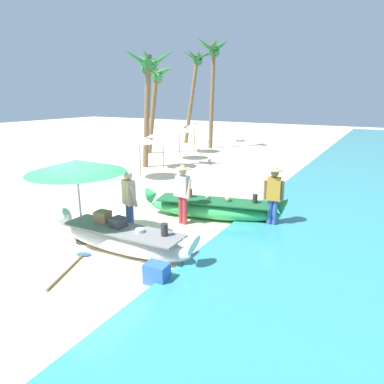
% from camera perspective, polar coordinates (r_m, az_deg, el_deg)
% --- Properties ---
extents(ground_plane, '(80.00, 80.00, 0.00)m').
position_cam_1_polar(ground_plane, '(9.35, -17.19, -7.38)').
color(ground_plane, beige).
extents(boat_white_foreground, '(3.95, 0.93, 0.88)m').
position_cam_1_polar(boat_white_foreground, '(8.27, -11.45, -7.58)').
color(boat_white_foreground, white).
rests_on(boat_white_foreground, ground).
extents(boat_green_midground, '(4.27, 1.71, 0.88)m').
position_cam_1_polar(boat_green_midground, '(10.26, 3.52, -2.74)').
color(boat_green_midground, '#38B760').
rests_on(boat_green_midground, ground).
extents(person_vendor_hatted, '(0.57, 0.44, 1.74)m').
position_cam_1_polar(person_vendor_hatted, '(9.63, -1.55, 0.35)').
color(person_vendor_hatted, '#B2383D').
rests_on(person_vendor_hatted, ground).
extents(person_tourist_customer, '(0.59, 0.42, 1.76)m').
position_cam_1_polar(person_tourist_customer, '(8.84, -10.39, -1.37)').
color(person_tourist_customer, '#3D5BA8').
rests_on(person_tourist_customer, ground).
extents(person_vendor_assistant, '(0.58, 0.44, 1.77)m').
position_cam_1_polar(person_vendor_assistant, '(9.60, 13.38, -0.05)').
color(person_vendor_assistant, '#3D5BA8').
rests_on(person_vendor_assistant, ground).
extents(patio_umbrella_large, '(2.34, 2.34, 2.10)m').
position_cam_1_polar(patio_umbrella_large, '(8.59, -18.66, 4.01)').
color(patio_umbrella_large, '#B7B7BC').
rests_on(patio_umbrella_large, ground).
extents(parasol_row_0, '(1.60, 1.60, 1.91)m').
position_cam_1_polar(parasol_row_0, '(15.22, -8.74, 8.69)').
color(parasol_row_0, '#8E6B47').
rests_on(parasol_row_0, ground).
extents(parasol_row_1, '(1.60, 1.60, 1.91)m').
position_cam_1_polar(parasol_row_1, '(17.42, -4.87, 9.67)').
color(parasol_row_1, '#8E6B47').
rests_on(parasol_row_1, ground).
extents(parasol_row_2, '(1.60, 1.60, 1.91)m').
position_cam_1_polar(parasol_row_2, '(19.94, -2.14, 10.46)').
color(parasol_row_2, '#8E6B47').
rests_on(parasol_row_2, ground).
extents(parasol_row_3, '(1.60, 1.60, 1.91)m').
position_cam_1_polar(parasol_row_3, '(22.38, 0.42, 11.04)').
color(parasol_row_3, '#8E6B47').
rests_on(parasol_row_3, ground).
extents(palm_tree_tall_inland, '(2.98, 2.51, 5.77)m').
position_cam_1_polar(palm_tree_tall_inland, '(17.52, -7.29, 19.06)').
color(palm_tree_tall_inland, brown).
rests_on(palm_tree_tall_inland, ground).
extents(palm_tree_leaning_seaward, '(2.57, 2.81, 5.46)m').
position_cam_1_polar(palm_tree_leaning_seaward, '(21.87, -6.14, 17.52)').
color(palm_tree_leaning_seaward, brown).
rests_on(palm_tree_leaning_seaward, ground).
extents(palm_tree_mid_cluster, '(2.42, 2.58, 6.86)m').
position_cam_1_polar(palm_tree_mid_cluster, '(26.73, 0.70, 19.86)').
color(palm_tree_mid_cluster, brown).
rests_on(palm_tree_mid_cluster, ground).
extents(palm_tree_far_behind, '(2.44, 2.50, 7.23)m').
position_cam_1_polar(palm_tree_far_behind, '(24.21, 3.51, 20.83)').
color(palm_tree_far_behind, brown).
rests_on(palm_tree_far_behind, ground).
extents(cooler_box, '(0.48, 0.37, 0.41)m').
position_cam_1_polar(cooler_box, '(6.92, -5.85, -13.30)').
color(cooler_box, blue).
rests_on(cooler_box, ground).
extents(paddle, '(0.79, 1.62, 0.05)m').
position_cam_1_polar(paddle, '(8.02, -19.10, -11.26)').
color(paddle, '#8E6B47').
rests_on(paddle, ground).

